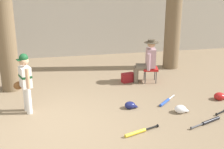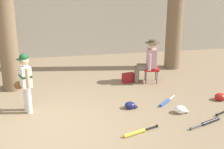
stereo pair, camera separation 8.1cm
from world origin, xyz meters
The scene contains 12 objects.
ground_plane centered at (0.00, 0.00, 0.00)m, with size 60.00×60.00×0.00m, color #7F6B51.
concrete_back_wall centered at (0.00, 5.89, 1.40)m, with size 18.00×0.36×2.81m, color #ADA89E.
young_ballplayer centered at (-0.55, 1.00, 0.74)m, with size 0.45×0.56×1.31m.
folding_stool centered at (2.71, 2.32, 0.36)m, with size 0.48×0.48×0.41m.
seated_spectator centered at (2.61, 2.35, 0.64)m, with size 0.68×0.54×1.20m.
handbag_beside_stool centered at (2.09, 2.42, 0.13)m, with size 0.34×0.18×0.26m, color maroon.
bat_black_composite centered at (3.03, -0.32, 0.03)m, with size 0.79×0.36×0.07m.
bat_yellow_trainer centered at (1.51, -0.43, 0.03)m, with size 0.75×0.32×0.07m.
bat_blue_youth centered at (2.57, 0.81, 0.03)m, with size 0.58×0.55×0.07m.
batting_helmet_red centered at (3.91, 0.73, 0.08)m, with size 0.32×0.25×0.19m.
batting_helmet_white centered at (2.68, 0.26, 0.08)m, with size 0.31×0.24×0.18m.
batting_helmet_navy centered at (1.67, 0.71, 0.07)m, with size 0.29×0.22×0.16m.
Camera 2 is at (0.06, -5.15, 2.75)m, focal length 47.35 mm.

